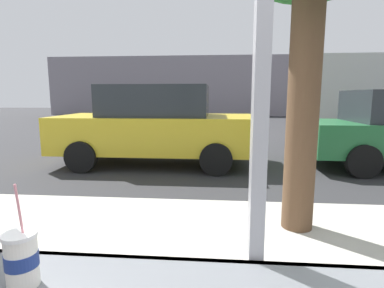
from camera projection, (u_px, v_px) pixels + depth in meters
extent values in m
plane|color=#2D2D30|center=(222.00, 148.00, 9.02)|extent=(60.00, 60.00, 0.00)
cube|color=#B2ADA3|center=(231.00, 261.00, 2.71)|extent=(16.00, 2.80, 0.13)
cube|color=#404245|center=(257.00, 265.00, 1.03)|extent=(2.26, 0.02, 0.02)
cube|color=#9E9EA3|center=(262.00, 51.00, 0.97)|extent=(0.05, 0.08, 1.40)
cube|color=gray|center=(220.00, 86.00, 24.27)|extent=(28.00, 1.20, 4.69)
cylinder|color=silver|center=(22.00, 262.00, 0.89)|extent=(0.09, 0.09, 0.15)
cylinder|color=navy|center=(22.00, 259.00, 0.89)|extent=(0.09, 0.09, 0.04)
cylinder|color=black|center=(20.00, 239.00, 0.88)|extent=(0.08, 0.08, 0.01)
cylinder|color=white|center=(19.00, 235.00, 0.88)|extent=(0.10, 0.10, 0.01)
cylinder|color=pink|center=(20.00, 215.00, 0.86)|extent=(0.02, 0.05, 0.20)
cube|color=gold|center=(156.00, 133.00, 6.82)|extent=(4.37, 1.89, 0.78)
cube|color=#282D33|center=(157.00, 101.00, 6.70)|extent=(2.27, 1.66, 0.67)
cylinder|color=black|center=(216.00, 144.00, 7.70)|extent=(0.64, 0.18, 0.64)
cylinder|color=black|center=(216.00, 159.00, 5.84)|extent=(0.64, 0.18, 0.64)
cylinder|color=black|center=(113.00, 143.00, 7.92)|extent=(0.64, 0.18, 0.64)
cylinder|color=black|center=(81.00, 157.00, 6.06)|extent=(0.64, 0.18, 0.64)
cylinder|color=black|center=(329.00, 146.00, 7.42)|extent=(0.64, 0.18, 0.64)
cylinder|color=black|center=(363.00, 161.00, 5.66)|extent=(0.64, 0.18, 0.64)
cube|color=beige|center=(361.00, 91.00, 11.58)|extent=(4.60, 2.20, 2.56)
cylinder|color=black|center=(327.00, 122.00, 12.93)|extent=(0.90, 0.24, 0.90)
cylinder|color=black|center=(349.00, 127.00, 10.76)|extent=(0.90, 0.24, 0.90)
cylinder|color=brown|center=(304.00, 98.00, 3.05)|extent=(0.32, 0.32, 2.75)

